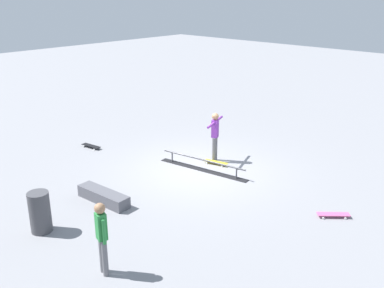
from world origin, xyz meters
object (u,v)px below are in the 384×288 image
object	(u,v)px
loose_skateboard_black	(91,146)
loose_skateboard_pink	(333,214)
trash_bin	(40,212)
skate_ledge	(103,196)
skateboard_main	(216,162)
grind_rail	(203,165)
skater_main	(215,133)
bystander_green_shirt	(102,235)

from	to	relation	value
loose_skateboard_black	loose_skateboard_pink	bearing A→B (deg)	-0.37
loose_skateboard_pink	trash_bin	xyz separation A→B (m)	(4.73, 5.29, 0.42)
skate_ledge	skateboard_main	world-z (taller)	skate_ledge
grind_rail	skater_main	bearing A→B (deg)	-83.14
grind_rail	bystander_green_shirt	world-z (taller)	bystander_green_shirt
skate_ledge	bystander_green_shirt	world-z (taller)	bystander_green_shirt
loose_skateboard_pink	trash_bin	world-z (taller)	trash_bin
skateboard_main	bystander_green_shirt	world-z (taller)	bystander_green_shirt
skateboard_main	loose_skateboard_pink	distance (m)	4.43
trash_bin	bystander_green_shirt	bearing A→B (deg)	-179.53
grind_rail	skate_ledge	size ratio (longest dim) A/B	1.91
skateboard_main	loose_skateboard_black	world-z (taller)	same
skate_ledge	bystander_green_shirt	size ratio (longest dim) A/B	1.05
skate_ledge	grind_rail	bearing A→B (deg)	-98.43
skater_main	trash_bin	bearing A→B (deg)	-21.52
grind_rail	bystander_green_shirt	distance (m)	5.72
grind_rail	loose_skateboard_pink	world-z (taller)	grind_rail
skateboard_main	trash_bin	world-z (taller)	trash_bin
skater_main	skateboard_main	xyz separation A→B (m)	(-0.24, 0.21, -0.88)
skate_ledge	loose_skateboard_black	xyz separation A→B (m)	(3.76, -2.23, -0.09)
loose_skateboard_black	skate_ledge	bearing A→B (deg)	-38.71
skater_main	skateboard_main	size ratio (longest dim) A/B	1.98
bystander_green_shirt	trash_bin	size ratio (longest dim) A/B	1.58
skate_ledge	skateboard_main	xyz separation A→B (m)	(-0.51, -4.06, -0.09)
loose_skateboard_pink	bystander_green_shirt	bearing A→B (deg)	24.92
loose_skateboard_pink	grind_rail	bearing A→B (deg)	-41.63
grind_rail	skate_ledge	bearing A→B (deg)	72.93
loose_skateboard_black	trash_bin	world-z (taller)	trash_bin
grind_rail	loose_skateboard_pink	distance (m)	4.38
skater_main	trash_bin	xyz separation A→B (m)	(0.12, 6.16, -0.45)
skateboard_main	loose_skateboard_pink	xyz separation A→B (m)	(-4.38, 0.66, 0.00)
grind_rail	skateboard_main	bearing A→B (deg)	-98.74
skateboard_main	loose_skateboard_pink	bearing A→B (deg)	157.59
skater_main	loose_skateboard_pink	world-z (taller)	skater_main
skater_main	bystander_green_shirt	bearing A→B (deg)	0.03
skater_main	grind_rail	bearing A→B (deg)	-4.91
skater_main	loose_skateboard_pink	distance (m)	4.78
loose_skateboard_pink	loose_skateboard_black	size ratio (longest dim) A/B	0.89
skate_ledge	loose_skateboard_pink	world-z (taller)	skate_ledge
skate_ledge	loose_skateboard_pink	xyz separation A→B (m)	(-4.89, -3.40, -0.09)
skate_ledge	loose_skateboard_black	world-z (taller)	skate_ledge
bystander_green_shirt	skate_ledge	bearing A→B (deg)	-20.37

